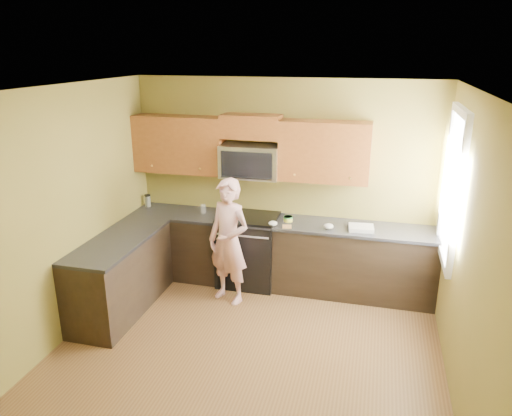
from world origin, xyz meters
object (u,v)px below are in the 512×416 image
(stove, at_px, (248,250))
(microwave, at_px, (251,177))
(frying_pan, at_px, (234,222))
(travel_mug, at_px, (148,207))
(woman, at_px, (229,241))
(butter_tub, at_px, (288,221))

(stove, distance_m, microwave, 0.98)
(frying_pan, relative_size, travel_mug, 2.56)
(microwave, distance_m, frying_pan, 0.64)
(woman, relative_size, travel_mug, 9.02)
(stove, xyz_separation_m, frying_pan, (-0.12, -0.25, 0.47))
(microwave, relative_size, travel_mug, 4.34)
(stove, height_order, frying_pan, frying_pan)
(woman, height_order, travel_mug, woman)
(stove, bearing_deg, butter_tub, 1.63)
(butter_tub, bearing_deg, microwave, 168.21)
(microwave, bearing_deg, stove, -90.00)
(frying_pan, bearing_deg, woman, -105.30)
(microwave, distance_m, travel_mug, 1.59)
(microwave, xyz_separation_m, woman, (-0.11, -0.65, -0.66))
(butter_tub, xyz_separation_m, travel_mug, (-2.03, 0.11, 0.00))
(microwave, height_order, travel_mug, microwave)
(stove, height_order, microwave, microwave)
(microwave, height_order, woman, microwave)
(stove, height_order, woman, woman)
(microwave, bearing_deg, frying_pan, -107.55)
(frying_pan, xyz_separation_m, butter_tub, (0.65, 0.27, -0.03))
(stove, distance_m, woman, 0.62)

